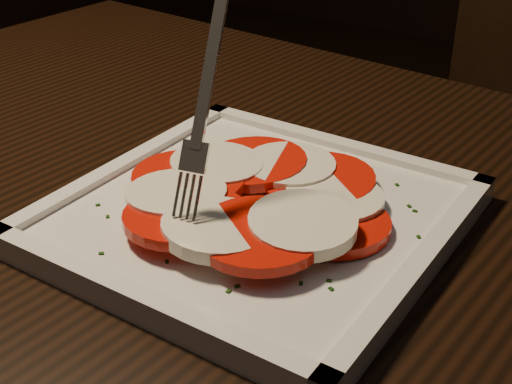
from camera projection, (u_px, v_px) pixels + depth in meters
table at (242, 327)px, 0.60m from camera, size 1.27×0.91×0.75m
plate at (256, 217)px, 0.55m from camera, size 0.28×0.28×0.01m
caprese_salad at (256, 197)px, 0.54m from camera, size 0.24×0.21×0.03m
fork at (213, 86)px, 0.49m from camera, size 0.05×0.09×0.15m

